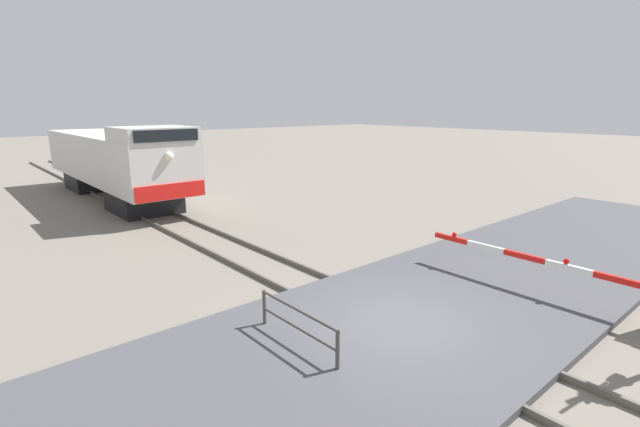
{
  "coord_description": "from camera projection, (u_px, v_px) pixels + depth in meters",
  "views": [
    {
      "loc": [
        -7.35,
        -5.74,
        4.82
      ],
      "look_at": [
        0.93,
        3.81,
        1.8
      ],
      "focal_mm": 25.45,
      "sensor_mm": 36.0,
      "label": 1
    }
  ],
  "objects": [
    {
      "name": "ground_plane",
      "position": [
        401.0,
        329.0,
        10.02
      ],
      "size": [
        160.0,
        160.0,
        0.0
      ],
      "primitive_type": "plane",
      "color": "slate"
    },
    {
      "name": "crossing_gate",
      "position": [
        612.0,
        288.0,
        10.35
      ],
      "size": [
        0.36,
        6.21,
        1.2
      ],
      "color": "silver",
      "rests_on": "ground_plane"
    },
    {
      "name": "locomotive",
      "position": [
        115.0,
        161.0,
        23.46
      ],
      "size": [
        3.09,
        14.5,
        3.95
      ],
      "color": "black",
      "rests_on": "ground_plane"
    },
    {
      "name": "rail_track_left",
      "position": [
        379.0,
        337.0,
        9.54
      ],
      "size": [
        0.08,
        80.0,
        0.15
      ],
      "primitive_type": "cube",
      "color": "#59544C",
      "rests_on": "ground_plane"
    },
    {
      "name": "road_surface",
      "position": [
        401.0,
        326.0,
        10.0
      ],
      "size": [
        36.0,
        6.17,
        0.17
      ],
      "primitive_type": "cube",
      "color": "#47474C",
      "rests_on": "ground_plane"
    },
    {
      "name": "guard_railing",
      "position": [
        298.0,
        323.0,
        8.98
      ],
      "size": [
        0.08,
        2.41,
        0.95
      ],
      "color": "#4C4742",
      "rests_on": "ground_plane"
    },
    {
      "name": "rail_track_right",
      "position": [
        421.0,
        317.0,
        10.46
      ],
      "size": [
        0.08,
        80.0,
        0.15
      ],
      "primitive_type": "cube",
      "color": "#59544C",
      "rests_on": "ground_plane"
    }
  ]
}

